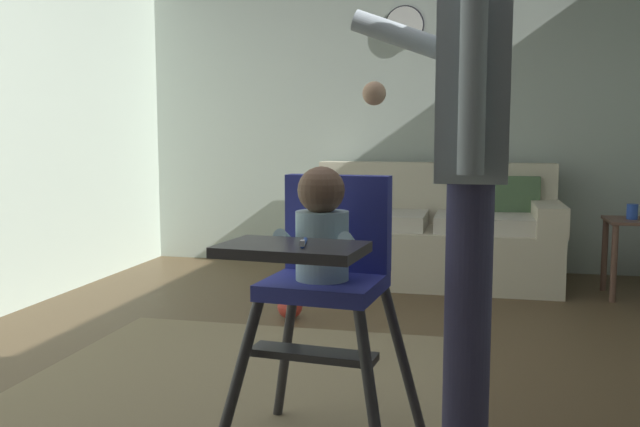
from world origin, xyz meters
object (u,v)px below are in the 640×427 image
high_chair (324,258)px  sippy_cup (632,212)px  toy_ball (290,306)px  couch (433,236)px  wall_clock (404,25)px  side_table (638,241)px  adult_standing (469,171)px

high_chair → sippy_cup: high_chair is taller
sippy_cup → toy_ball: bearing=-153.4°
couch → wall_clock: 1.69m
sippy_cup → wall_clock: wall_clock is taller
high_chair → side_table: (1.51, 2.68, -0.29)m
sippy_cup → wall_clock: 2.21m
adult_standing → sippy_cup: size_ratio=16.91×
couch → sippy_cup: couch is taller
couch → high_chair: size_ratio=1.85×
couch → wall_clock: bearing=-149.6°
high_chair → adult_standing: 0.53m
adult_standing → wall_clock: (-0.56, 3.41, 0.96)m
toy_ball → wall_clock: wall_clock is taller
toy_ball → sippy_cup: 2.34m
couch → sippy_cup: 1.35m
high_chair → wall_clock: 3.63m
adult_standing → side_table: size_ratio=3.25×
toy_ball → side_table: size_ratio=0.28×
wall_clock → adult_standing: bearing=-80.6°
couch → side_table: size_ratio=3.46×
high_chair → side_table: 3.09m
high_chair → sippy_cup: 3.06m
couch → adult_standing: 3.01m
adult_standing → side_table: (1.06, 2.68, -0.58)m
high_chair → toy_ball: 1.85m
wall_clock → side_table: bearing=-24.2°
adult_standing → wall_clock: size_ratio=5.44×
high_chair → side_table: high_chair is taller
toy_ball → sippy_cup: (2.04, 1.02, 0.50)m
couch → sippy_cup: bearing=79.0°
sippy_cup → side_table: bearing=-0.0°
side_table → sippy_cup: bearing=180.0°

